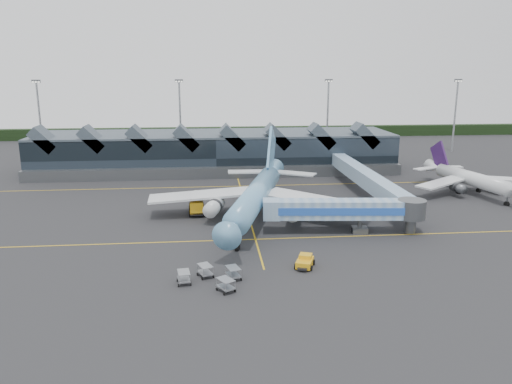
{
  "coord_description": "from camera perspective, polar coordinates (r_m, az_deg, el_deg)",
  "views": [
    {
      "loc": [
        -6.86,
        -79.81,
        25.15
      ],
      "look_at": [
        1.05,
        1.89,
        5.0
      ],
      "focal_mm": 35.0,
      "sensor_mm": 36.0,
      "label": 1
    }
  ],
  "objects": [
    {
      "name": "fuel_truck",
      "position": [
        91.34,
        -6.83,
        -1.15
      ],
      "size": [
        2.92,
        9.35,
        3.12
      ],
      "rotation": [
        0.0,
        0.0,
        0.03
      ],
      "color": "black",
      "rests_on": "ground"
    },
    {
      "name": "taxi_stripes",
      "position": [
        93.52,
        -1.12,
        -1.81
      ],
      "size": [
        120.0,
        60.0,
        0.01
      ],
      "color": "gold",
      "rests_on": "ground"
    },
    {
      "name": "jet_bridge",
      "position": [
        79.88,
        11.06,
        -2.05
      ],
      "size": [
        25.62,
        5.99,
        5.46
      ],
      "rotation": [
        0.0,
        0.0,
        -0.09
      ],
      "color": "#7BA3CE",
      "rests_on": "ground"
    },
    {
      "name": "terminal",
      "position": [
        128.78,
        -4.68,
        4.69
      ],
      "size": [
        90.0,
        22.25,
        12.52
      ],
      "color": "black",
      "rests_on": "ground"
    },
    {
      "name": "ground",
      "position": [
        83.96,
        -0.59,
        -3.64
      ],
      "size": [
        260.0,
        260.0,
        0.0
      ],
      "primitive_type": "plane",
      "color": "#252527",
      "rests_on": "ground"
    },
    {
      "name": "pushback_tug",
      "position": [
        66.23,
        5.6,
        -7.93
      ],
      "size": [
        3.15,
        3.94,
        1.59
      ],
      "rotation": [
        0.0,
        0.0,
        -0.37
      ],
      "color": "gold",
      "rests_on": "ground"
    },
    {
      "name": "tree_line_far",
      "position": [
        191.34,
        -3.46,
        6.82
      ],
      "size": [
        260.0,
        4.0,
        4.0
      ],
      "primitive_type": "cube",
      "color": "black",
      "rests_on": "ground"
    },
    {
      "name": "main_airliner",
      "position": [
        86.47,
        0.15,
        -0.18
      ],
      "size": [
        38.0,
        44.59,
        14.56
      ],
      "rotation": [
        0.0,
        0.0,
        -0.27
      ],
      "color": "#68B0D2",
      "rests_on": "ground"
    },
    {
      "name": "light_masts",
      "position": [
        145.86,
        5.57,
        8.75
      ],
      "size": [
        132.4,
        42.56,
        22.45
      ],
      "color": "gray",
      "rests_on": "ground"
    },
    {
      "name": "regional_jet",
      "position": [
        113.29,
        23.22,
        1.46
      ],
      "size": [
        26.0,
        28.76,
        9.91
      ],
      "rotation": [
        0.0,
        0.0,
        0.2
      ],
      "color": "silver",
      "rests_on": "ground"
    },
    {
      "name": "baggage_carts",
      "position": [
        61.51,
        -5.05,
        -9.52
      ],
      "size": [
        7.83,
        7.05,
        1.53
      ],
      "rotation": [
        0.0,
        0.0,
        0.29
      ],
      "color": "gray",
      "rests_on": "ground"
    }
  ]
}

